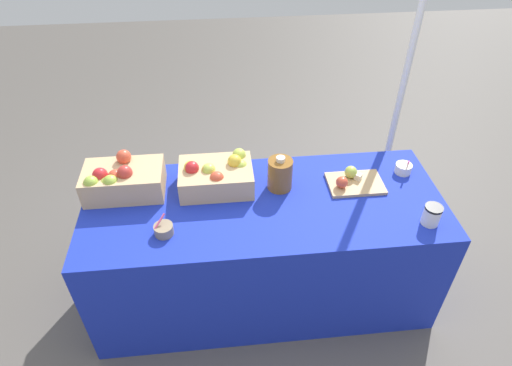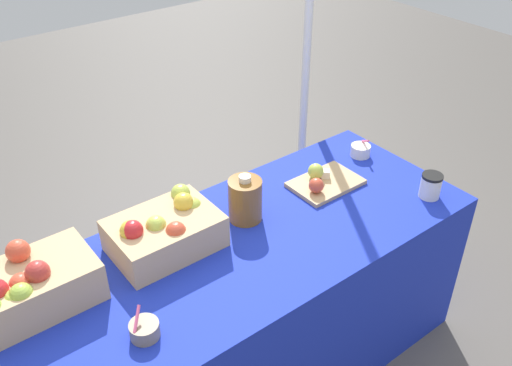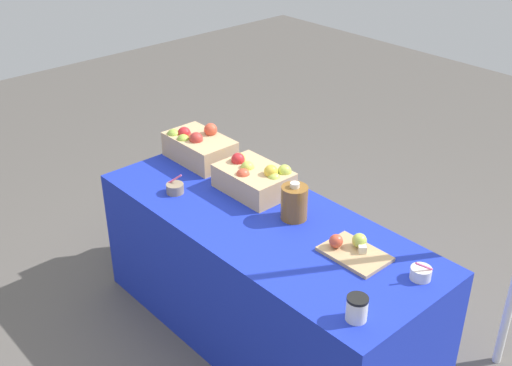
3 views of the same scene
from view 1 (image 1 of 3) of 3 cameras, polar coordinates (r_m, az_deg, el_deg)
The scene contains 10 objects.
ground_plane at distance 2.85m, azimuth 0.90°, elevation -13.58°, with size 10.00×10.00×0.00m, color #56514C.
table at distance 2.56m, azimuth 0.98°, elevation -8.61°, with size 1.90×0.76×0.74m, color #192DB7.
apple_crate_left at distance 2.41m, azimuth -17.07°, elevation 0.38°, with size 0.41×0.25×0.21m.
apple_crate_middle at distance 2.36m, azimuth -5.18°, elevation 0.97°, with size 0.39×0.27×0.18m.
cutting_board_front at distance 2.45m, azimuth 12.45°, elevation 0.27°, with size 0.30×0.21×0.09m.
sample_bowl_near at distance 2.16m, azimuth -11.94°, elevation -5.95°, with size 0.09×0.09×0.10m.
sample_bowl_mid at distance 2.61m, azimuth 18.65°, elevation 1.82°, with size 0.09×0.09×0.10m.
cider_jug at distance 2.34m, azimuth 3.15°, elevation 1.18°, with size 0.13×0.13×0.20m.
coffee_cup at distance 2.32m, azimuth 21.92°, elevation -3.89°, with size 0.09×0.09×0.11m.
tent_pole at distance 2.97m, azimuth 19.17°, elevation 14.24°, with size 0.04×0.04×2.22m, color white.
Camera 1 is at (-0.22, -1.70, 2.28)m, focal length 30.70 mm.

